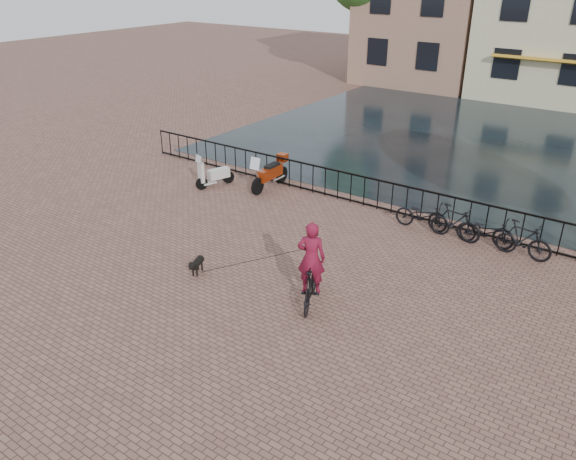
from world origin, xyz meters
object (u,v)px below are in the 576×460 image
Objects in this scene: cyclist at (311,269)px; dog at (197,265)px; motorcycle at (270,170)px; scooter at (215,169)px.

cyclist is 3.29× the size of dog.
motorcycle is 1.35× the size of scooter.
motorcycle is at bearing -69.72° from cyclist.
dog is at bearing -34.09° from scooter.
scooter is at bearing -151.42° from motorcycle.
scooter is at bearing 107.86° from dog.
cyclist reaches higher than scooter.
cyclist is at bearing -11.31° from dog.
scooter is (-1.71, -0.99, -0.04)m from motorcycle.
cyclist is 1.27× the size of motorcycle.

